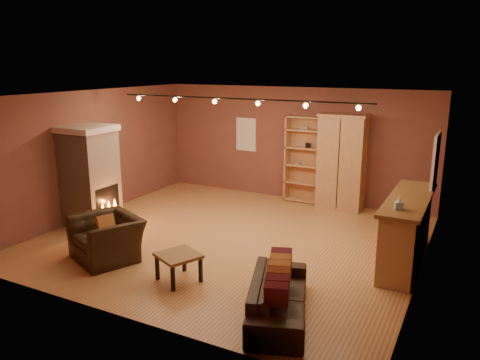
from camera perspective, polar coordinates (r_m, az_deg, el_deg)
The scene contains 16 objects.
floor at distance 9.30m, azimuth -1.07°, elevation -7.15°, with size 7.00×7.00×0.00m, color #A9703C.
ceiling at distance 8.68m, azimuth -1.16°, elevation 10.33°, with size 7.00×7.00×0.00m, color brown.
back_wall at distance 11.79m, azimuth 6.47°, elevation 4.40°, with size 7.00×0.02×2.80m, color brown.
left_wall at distance 10.96m, azimuth -17.43°, elevation 3.10°, with size 0.02×6.50×2.80m, color brown.
right_wall at distance 7.89m, azimuth 21.84°, elevation -1.41°, with size 0.02×6.50×2.80m, color brown.
fireplace at distance 10.30m, azimuth -17.80°, elevation 0.46°, with size 1.01×0.98×2.12m.
back_window at distance 12.27m, azimuth 0.75°, elevation 5.58°, with size 0.56×0.04×0.86m, color white.
bookcase at distance 11.63m, azimuth 7.77°, elevation 2.63°, with size 0.87×0.34×2.13m.
armoire at distance 11.17m, azimuth 12.30°, elevation 2.19°, with size 1.10×0.63×2.24m.
bar_counter at distance 8.53m, azimuth 19.63°, elevation -5.73°, with size 0.65×2.47×1.18m.
tissue_box at distance 7.60m, azimuth 18.83°, elevation -2.74°, with size 0.14×0.14×0.21m.
right_window at distance 9.20m, azimuth 22.74°, elevation 2.21°, with size 0.05×0.90×1.00m, color white.
loveseat at distance 6.53m, azimuth 4.75°, elevation -13.13°, with size 1.13×1.96×0.78m.
armchair at distance 8.56m, azimuth -15.98°, elevation -5.99°, with size 1.38×1.17×1.02m.
coffee_table at distance 7.53m, azimuth -7.52°, elevation -9.40°, with size 0.79×0.79×0.45m.
track_rail at distance 8.87m, azimuth -0.53°, elevation 9.67°, with size 5.20×0.09×0.13m.
Camera 1 is at (4.14, -7.61, 3.38)m, focal length 35.00 mm.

